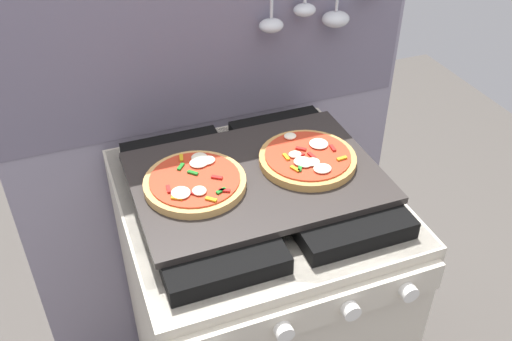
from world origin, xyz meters
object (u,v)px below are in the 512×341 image
object	(u,v)px
stove	(256,313)
baking_tray	(256,177)
pizza_right	(307,158)
pizza_left	(195,182)

from	to	relation	value
stove	baking_tray	world-z (taller)	baking_tray
baking_tray	pizza_right	world-z (taller)	pizza_right
stove	pizza_right	bearing A→B (deg)	1.10
baking_tray	pizza_right	size ratio (longest dim) A/B	2.45
stove	pizza_left	size ratio (longest dim) A/B	4.09
stove	pizza_right	world-z (taller)	pizza_right
baking_tray	pizza_left	size ratio (longest dim) A/B	2.45
pizza_left	pizza_right	bearing A→B (deg)	-1.27
baking_tray	pizza_right	xyz separation A→B (m)	(0.12, 0.00, 0.02)
stove	pizza_right	distance (m)	0.49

